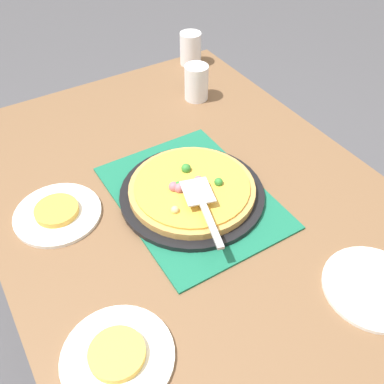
% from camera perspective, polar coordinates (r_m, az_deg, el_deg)
% --- Properties ---
extents(ground_plane, '(8.00, 8.00, 0.00)m').
position_cam_1_polar(ground_plane, '(1.76, -0.00, -18.34)').
color(ground_plane, '#4C4C51').
extents(dining_table, '(1.40, 1.00, 0.75)m').
position_cam_1_polar(dining_table, '(1.23, -0.00, -4.34)').
color(dining_table, brown).
rests_on(dining_table, ground_plane).
extents(placemat, '(0.48, 0.36, 0.01)m').
position_cam_1_polar(placemat, '(1.15, -0.00, -0.61)').
color(placemat, '#196B4C').
rests_on(placemat, dining_table).
extents(pizza_pan, '(0.38, 0.38, 0.01)m').
position_cam_1_polar(pizza_pan, '(1.14, -0.00, -0.25)').
color(pizza_pan, black).
rests_on(pizza_pan, placemat).
extents(pizza, '(0.33, 0.33, 0.05)m').
position_cam_1_polar(pizza, '(1.13, -0.03, 0.48)').
color(pizza, tan).
rests_on(pizza, pizza_pan).
extents(plate_near_left, '(0.22, 0.22, 0.01)m').
position_cam_1_polar(plate_near_left, '(0.90, -9.71, -20.52)').
color(plate_near_left, white).
rests_on(plate_near_left, dining_table).
extents(plate_far_right, '(0.22, 0.22, 0.01)m').
position_cam_1_polar(plate_far_right, '(1.15, -17.20, -2.76)').
color(plate_far_right, white).
rests_on(plate_far_right, dining_table).
extents(plate_side, '(0.22, 0.22, 0.01)m').
position_cam_1_polar(plate_side, '(1.04, 22.69, -11.47)').
color(plate_side, white).
rests_on(plate_side, dining_table).
extents(served_slice_left, '(0.11, 0.11, 0.02)m').
position_cam_1_polar(served_slice_left, '(0.89, -9.82, -20.16)').
color(served_slice_left, '#EAB747').
rests_on(served_slice_left, plate_near_left).
extents(served_slice_right, '(0.11, 0.11, 0.02)m').
position_cam_1_polar(served_slice_right, '(1.15, -17.33, -2.31)').
color(served_slice_right, gold).
rests_on(served_slice_right, plate_far_right).
extents(cup_near, '(0.08, 0.08, 0.12)m').
position_cam_1_polar(cup_near, '(1.51, 0.58, 14.17)').
color(cup_near, white).
rests_on(cup_near, dining_table).
extents(cup_far, '(0.08, 0.08, 0.12)m').
position_cam_1_polar(cup_far, '(1.73, -0.19, 18.29)').
color(cup_far, white).
rests_on(cup_far, dining_table).
extents(pizza_server, '(0.23, 0.10, 0.01)m').
position_cam_1_polar(pizza_server, '(1.04, 1.45, -1.69)').
color(pizza_server, silver).
rests_on(pizza_server, pizza).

